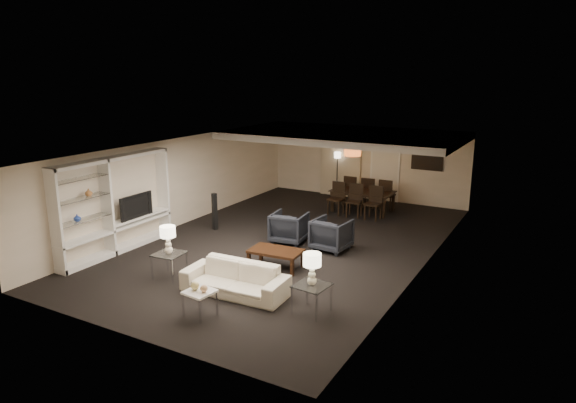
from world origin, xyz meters
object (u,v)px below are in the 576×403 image
(pendant_light, at_px, (352,152))
(vase_blue, at_px, (77,218))
(side_table_left, at_px, (170,265))
(chair_fl, at_px, (352,190))
(armchair_left, at_px, (289,227))
(table_lamp_right, at_px, (312,269))
(vase_amber, at_px, (89,192))
(dining_table, at_px, (362,201))
(sofa, at_px, (235,279))
(television, at_px, (133,206))
(table_lamp_left, at_px, (168,240))
(coffee_table, at_px, (276,259))
(floor_speaker, at_px, (215,212))
(chair_fm, at_px, (369,192))
(marble_table, at_px, (200,303))
(floor_lamp, at_px, (337,175))
(armchair_right, at_px, (332,234))
(side_table_right, at_px, (312,299))
(chair_nl, at_px, (336,199))
(chair_fr, at_px, (387,194))
(chair_nr, at_px, (373,203))
(chair_nm, at_px, (354,201))

(pendant_light, xyz_separation_m, vase_blue, (-3.61, -7.21, -0.78))
(side_table_left, height_order, chair_fl, chair_fl)
(armchair_left, relative_size, table_lamp_right, 1.44)
(vase_amber, relative_size, dining_table, 0.09)
(sofa, relative_size, vase_amber, 12.31)
(television, bearing_deg, table_lamp_left, -118.30)
(coffee_table, relative_size, vase_blue, 7.03)
(floor_speaker, height_order, chair_fm, floor_speaker)
(marble_table, bearing_deg, floor_lamp, 99.12)
(armchair_right, height_order, chair_fl, chair_fl)
(dining_table, relative_size, chair_fm, 1.92)
(armchair_left, relative_size, chair_fl, 0.88)
(side_table_right, relative_size, chair_fl, 0.59)
(dining_table, distance_m, chair_fm, 0.67)
(coffee_table, relative_size, table_lamp_right, 1.94)
(table_lamp_left, height_order, dining_table, table_lamp_left)
(chair_nl, height_order, chair_fr, same)
(armchair_right, distance_m, chair_nr, 3.03)
(pendant_light, height_order, coffee_table, pendant_light)
(marble_table, height_order, chair_fm, chair_fm)
(television, xyz_separation_m, dining_table, (3.85, 5.81, -0.71))
(marble_table, distance_m, vase_amber, 4.27)
(vase_blue, xyz_separation_m, chair_fm, (3.88, 8.11, -0.65))
(chair_fm, bearing_deg, pendant_light, 68.89)
(vase_amber, distance_m, chair_fl, 8.48)
(coffee_table, relative_size, armchair_right, 1.34)
(pendant_light, bearing_deg, marble_table, -87.83)
(sofa, bearing_deg, chair_fm, 87.38)
(armchair_left, bearing_deg, chair_nl, -96.63)
(marble_table, relative_size, chair_fm, 0.49)
(table_lamp_right, height_order, vase_blue, vase_blue)
(dining_table, height_order, chair_nr, chair_nr)
(coffee_table, bearing_deg, chair_fm, 90.30)
(armchair_left, distance_m, chair_nl, 3.03)
(side_table_left, bearing_deg, vase_amber, -177.39)
(coffee_table, bearing_deg, armchair_left, 109.44)
(armchair_left, relative_size, chair_nm, 0.88)
(chair_fm, bearing_deg, vase_amber, 58.72)
(armchair_left, distance_m, chair_fl, 4.33)
(marble_table, distance_m, chair_nl, 7.46)
(pendant_light, bearing_deg, floor_speaker, -127.12)
(dining_table, bearing_deg, vase_blue, -117.39)
(marble_table, distance_m, floor_speaker, 5.25)
(table_lamp_left, bearing_deg, floor_speaker, 110.87)
(table_lamp_left, distance_m, chair_fm, 7.82)
(side_table_right, xyz_separation_m, television, (-5.58, 1.17, 0.77))
(armchair_right, distance_m, chair_fr, 4.33)
(pendant_light, distance_m, vase_blue, 8.10)
(dining_table, height_order, floor_lamp, floor_lamp)
(armchair_left, height_order, side_table_left, armchair_left)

